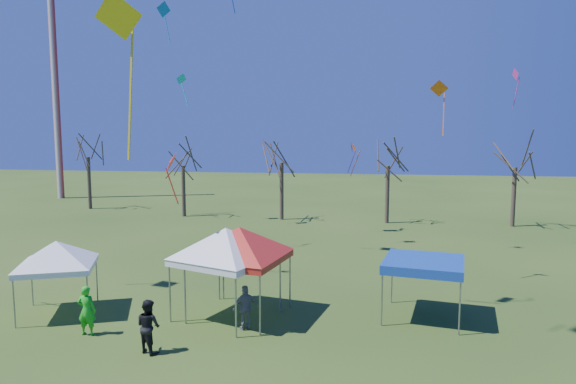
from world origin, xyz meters
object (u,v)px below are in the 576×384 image
tree_1 (182,147)px  person_dark (148,326)px  tree_0 (87,138)px  tree_3 (388,145)px  radio_mast (55,80)px  person_grey (246,308)px  tent_blue (424,264)px  tree_2 (282,142)px  tent_red (239,233)px  person_green (87,310)px  tent_white_west (56,246)px  tent_white_mid (226,234)px  tree_4 (516,146)px

tree_1 → person_dark: (8.28, -25.84, -4.91)m
tree_0 → tree_3: bearing=-7.1°
radio_mast → person_grey: radio_mast is taller
tent_blue → tree_2: bearing=113.2°
radio_mast → tree_3: 36.04m
tree_2 → person_dark: 26.13m
tent_red → person_green: 6.04m
tree_1 → person_green: tree_1 is taller
radio_mast → person_green: 42.67m
tree_2 → person_green: tree_2 is taller
tent_white_west → tent_red: 7.16m
tent_red → person_green: bearing=-150.9°
tree_3 → person_dark: (-8.52, -25.23, -5.20)m
tree_1 → tent_white_mid: 24.57m
tent_blue → person_dark: bearing=-153.5°
tree_1 → person_grey: (10.95, -23.49, -4.97)m
tree_0 → tree_2: (18.48, -3.01, -0.20)m
tree_2 → person_dark: bearing=-90.3°
tree_4 → person_dark: bearing=-125.3°
radio_mast → tree_0: bearing=-42.8°
tree_4 → person_grey: bearing=-123.6°
tent_white_west → tent_blue: bearing=7.0°
tree_3 → tent_white_mid: bearing=-107.6°
tree_4 → tent_red: bearing=-126.2°
tree_3 → tent_white_mid: (-6.88, -21.73, -2.82)m
tree_4 → tent_white_west: 32.12m
radio_mast → tree_4: radio_mast is taller
tent_white_west → person_dark: size_ratio=2.02×
tree_4 → person_green: tree_4 is taller
radio_mast → tree_2: size_ratio=3.06×
tree_3 → tree_4: size_ratio=1.00×
tent_red → tree_1: bearing=115.2°
radio_mast → tent_white_mid: (27.16, -31.68, -9.25)m
tree_0 → tent_white_west: tree_0 is taller
tent_white_mid → tent_red: bearing=24.2°
tree_2 → tree_4: bearing=-1.2°
person_dark → tree_0: bearing=-30.9°
tree_3 → tent_white_west: 26.37m
tree_0 → tent_white_west: size_ratio=2.38×
tree_2 → person_green: size_ratio=4.60×
tree_0 → tree_1: (10.08, -2.73, -0.70)m
tent_white_west → tent_red: (7.08, 0.90, 0.55)m
radio_mast → person_grey: size_ratio=15.29×
tree_4 → tent_white_mid: 27.21m
tree_0 → person_green: tree_0 is taller
tree_3 → tent_blue: tree_3 is taller
tent_white_west → person_grey: size_ratio=2.17×
tree_0 → person_dark: bearing=-57.3°
tree_0 → tent_red: tree_0 is taller
tent_blue → tent_red: bearing=-173.3°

